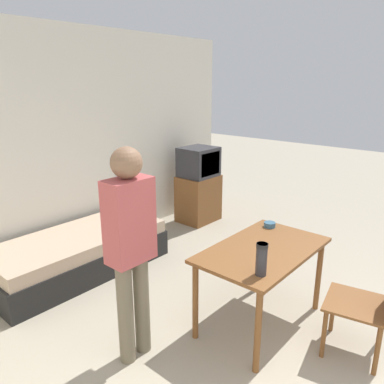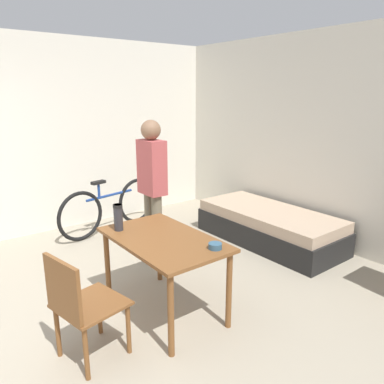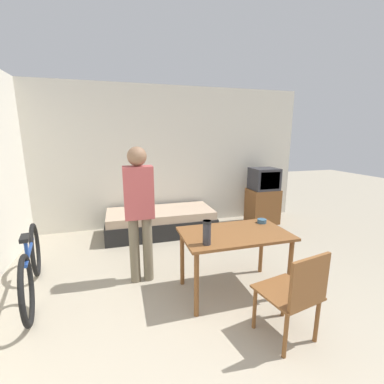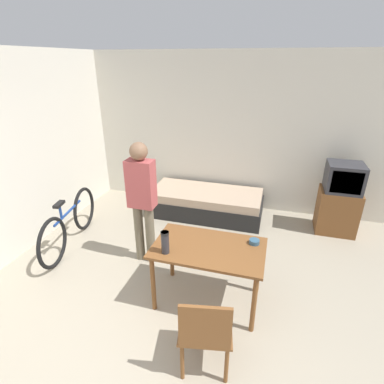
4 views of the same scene
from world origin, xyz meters
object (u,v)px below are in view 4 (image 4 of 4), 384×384
at_px(wooden_chair, 205,330).
at_px(mate_bowl, 254,242).
at_px(daybed, 206,203).
at_px(bicycle, 70,223).
at_px(thermos_flask, 165,241).
at_px(dining_table, 208,254).
at_px(person_standing, 142,196).
at_px(tv, 339,200).

xyz_separation_m(wooden_chair, mate_bowl, (0.28, 1.04, 0.26)).
bearing_deg(daybed, mate_bowl, -61.90).
distance_m(daybed, bicycle, 2.24).
bearing_deg(daybed, wooden_chair, -76.42).
bearing_deg(daybed, thermos_flask, -87.13).
bearing_deg(bicycle, wooden_chair, -30.36).
relative_size(dining_table, wooden_chair, 1.39).
bearing_deg(person_standing, dining_table, -27.49).
relative_size(dining_table, person_standing, 0.72).
bearing_deg(bicycle, mate_bowl, -7.46).
bearing_deg(mate_bowl, person_standing, 167.66).
relative_size(bicycle, mate_bowl, 14.96).
height_order(tv, person_standing, person_standing).
bearing_deg(dining_table, person_standing, 152.51).
distance_m(daybed, mate_bowl, 2.14).
height_order(thermos_flask, mate_bowl, thermos_flask).
relative_size(daybed, wooden_chair, 2.28).
relative_size(wooden_chair, person_standing, 0.52).
height_order(wooden_chair, bicycle, wooden_chair).
distance_m(thermos_flask, mate_bowl, 0.97).
relative_size(tv, thermos_flask, 4.62).
xyz_separation_m(daybed, tv, (2.12, 0.03, 0.33)).
xyz_separation_m(wooden_chair, bicycle, (-2.38, 1.39, -0.13)).
relative_size(dining_table, bicycle, 0.72).
bearing_deg(person_standing, wooden_chair, -49.31).
relative_size(bicycle, thermos_flask, 6.72).
bearing_deg(tv, wooden_chair, -116.18).
distance_m(daybed, thermos_flask, 2.34).
bearing_deg(mate_bowl, wooden_chair, -105.06).
relative_size(dining_table, thermos_flask, 4.82).
relative_size(daybed, dining_table, 1.64).
xyz_separation_m(dining_table, thermos_flask, (-0.40, -0.22, 0.23)).
bearing_deg(mate_bowl, tv, 58.33).
bearing_deg(person_standing, thermos_flask, -51.28).
bearing_deg(dining_table, bicycle, 166.02).
xyz_separation_m(tv, mate_bowl, (-1.14, -1.85, 0.19)).
relative_size(daybed, thermos_flask, 7.93).
relative_size(tv, wooden_chair, 1.33).
xyz_separation_m(daybed, thermos_flask, (0.11, -2.24, 0.64)).
bearing_deg(wooden_chair, thermos_flask, 132.86).
height_order(tv, bicycle, tv).
bearing_deg(thermos_flask, daybed, 92.87).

